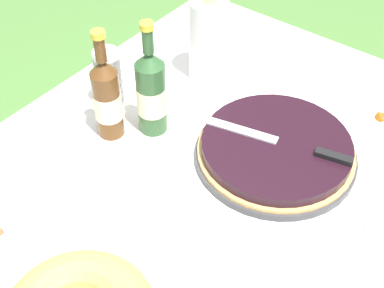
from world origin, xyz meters
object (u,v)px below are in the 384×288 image
berry_tart (276,151)px  cider_bottle_amber (107,98)px  serving_knife (289,144)px  paper_towel_roll (208,40)px  cup_stack (109,79)px  cider_bottle_green (151,92)px

berry_tart → cider_bottle_amber: 0.44m
serving_knife → paper_towel_roll: 0.42m
cup_stack → cider_bottle_green: 0.16m
cider_bottle_amber → paper_towel_roll: size_ratio=1.27×
serving_knife → cup_stack: (-0.10, 0.51, 0.02)m
berry_tart → serving_knife: (0.01, -0.03, 0.04)m
berry_tart → cup_stack: 0.49m
cider_bottle_green → paper_towel_roll: cider_bottle_green is taller
berry_tart → cup_stack: size_ratio=2.31×
cup_stack → cider_bottle_green: bearing=-91.7°
serving_knife → paper_towel_roll: (0.17, 0.38, 0.06)m
cup_stack → cider_bottle_amber: (-0.09, -0.08, 0.03)m
berry_tart → cider_bottle_green: size_ratio=1.26×
berry_tart → cider_bottle_green: 0.35m
berry_tart → serving_knife: serving_knife is taller
serving_knife → berry_tart: bearing=-0.0°
cup_stack → cider_bottle_green: size_ratio=0.55×
cider_bottle_amber → paper_towel_roll: 0.37m
cider_bottle_green → paper_towel_roll: bearing=5.7°
cider_bottle_amber → cup_stack: bearing=43.6°
berry_tart → serving_knife: bearing=-76.9°
serving_knife → cider_bottle_amber: size_ratio=1.19×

